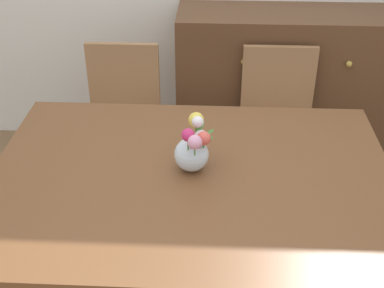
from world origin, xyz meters
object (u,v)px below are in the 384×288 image
dining_table (191,190)px  dresser (287,89)px  chair_right (277,115)px  chair_left (123,112)px  flower_vase (193,149)px

dining_table → dresser: 1.45m
chair_right → dresser: dresser is taller
dining_table → chair_right: chair_right is taller
chair_right → dresser: bearing=-104.4°
chair_left → flower_vase: (0.46, -0.90, 0.33)m
chair_right → dresser: (0.10, 0.39, -0.02)m
chair_left → dresser: size_ratio=0.64×
flower_vase → dining_table: bearing=-99.6°
dining_table → dresser: bearing=67.5°
dining_table → flower_vase: size_ratio=7.14×
dining_table → chair_left: (-0.45, 0.94, -0.16)m
dresser → flower_vase: size_ratio=6.08×
dresser → chair_right: bearing=-104.4°
dresser → flower_vase: bearing=-112.9°
chair_right → dresser: size_ratio=0.64×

